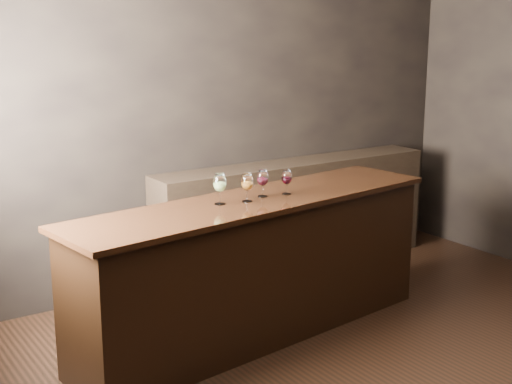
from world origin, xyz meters
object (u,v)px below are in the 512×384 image
glass_red_a (263,179)px  glass_red_b (287,178)px  bar_counter (256,271)px  back_bar_shelf (295,215)px  glass_amber (247,183)px  glass_white (220,184)px

glass_red_a → glass_red_b: bearing=-10.4°
bar_counter → glass_red_b: size_ratio=15.84×
back_bar_shelf → glass_amber: 1.76m
bar_counter → glass_amber: size_ratio=14.21×
glass_amber → glass_red_a: bearing=20.3°
glass_amber → glass_white: bearing=168.2°
back_bar_shelf → glass_white: size_ratio=13.06×
glass_white → glass_red_b: glass_white is taller
glass_red_a → bar_counter: bearing=-155.9°
back_bar_shelf → glass_red_a: bearing=-135.9°
glass_white → glass_red_a: size_ratio=1.10×
back_bar_shelf → glass_white: 1.88m
bar_counter → glass_red_b: (0.26, 0.00, 0.65)m
glass_white → glass_red_b: bearing=-1.2°
glass_white → glass_red_b: (0.55, -0.01, -0.02)m
bar_counter → glass_red_a: glass_red_a is taller
back_bar_shelf → glass_red_b: size_ratio=15.66×
back_bar_shelf → glass_red_b: bearing=-129.4°
bar_counter → glass_amber: (-0.09, -0.03, 0.67)m
bar_counter → glass_white: glass_white is taller
back_bar_shelf → glass_red_a: (-1.05, -1.02, 0.66)m
bar_counter → glass_amber: glass_amber is taller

